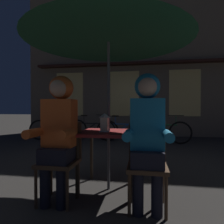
# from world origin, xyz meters

# --- Properties ---
(ground_plane) EXTENTS (60.00, 60.00, 0.00)m
(ground_plane) POSITION_xyz_m (0.00, 0.00, 0.00)
(ground_plane) COLOR #2D2B28
(cafe_table) EXTENTS (0.72, 0.72, 0.74)m
(cafe_table) POSITION_xyz_m (0.00, 0.00, 0.64)
(cafe_table) COLOR maroon
(cafe_table) RESTS_ON ground_plane
(patio_umbrella) EXTENTS (2.10, 2.10, 2.31)m
(patio_umbrella) POSITION_xyz_m (0.00, 0.00, 2.06)
(patio_umbrella) COLOR #4C4C51
(patio_umbrella) RESTS_ON ground_plane
(lantern) EXTENTS (0.11, 0.11, 0.23)m
(lantern) POSITION_xyz_m (-0.04, -0.07, 0.86)
(lantern) COLOR white
(lantern) RESTS_ON cafe_table
(chair_left) EXTENTS (0.40, 0.40, 0.87)m
(chair_left) POSITION_xyz_m (-0.48, -0.37, 0.49)
(chair_left) COLOR #513823
(chair_left) RESTS_ON ground_plane
(chair_right) EXTENTS (0.40, 0.40, 0.87)m
(chair_right) POSITION_xyz_m (0.48, -0.37, 0.49)
(chair_right) COLOR #513823
(chair_right) RESTS_ON ground_plane
(person_left_hooded) EXTENTS (0.45, 0.56, 1.40)m
(person_left_hooded) POSITION_xyz_m (-0.48, -0.43, 0.85)
(person_left_hooded) COLOR black
(person_left_hooded) RESTS_ON ground_plane
(person_right_hooded) EXTENTS (0.45, 0.56, 1.40)m
(person_right_hooded) POSITION_xyz_m (0.48, -0.43, 0.85)
(person_right_hooded) COLOR black
(person_right_hooded) RESTS_ON ground_plane
(shopfront_building) EXTENTS (10.00, 0.93, 6.20)m
(shopfront_building) POSITION_xyz_m (0.80, 5.40, 3.09)
(shopfront_building) COLOR #6B5B4C
(shopfront_building) RESTS_ON ground_plane
(bicycle_nearest) EXTENTS (1.66, 0.38, 0.84)m
(bicycle_nearest) POSITION_xyz_m (-2.48, 3.68, 0.35)
(bicycle_nearest) COLOR black
(bicycle_nearest) RESTS_ON ground_plane
(bicycle_second) EXTENTS (1.66, 0.38, 0.84)m
(bicycle_second) POSITION_xyz_m (-1.26, 3.84, 0.35)
(bicycle_second) COLOR black
(bicycle_second) RESTS_ON ground_plane
(bicycle_third) EXTENTS (1.68, 0.20, 0.84)m
(bicycle_third) POSITION_xyz_m (-0.17, 3.67, 0.35)
(bicycle_third) COLOR black
(bicycle_third) RESTS_ON ground_plane
(bicycle_fourth) EXTENTS (1.65, 0.43, 0.84)m
(bicycle_fourth) POSITION_xyz_m (0.98, 3.61, 0.35)
(bicycle_fourth) COLOR black
(bicycle_fourth) RESTS_ON ground_plane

